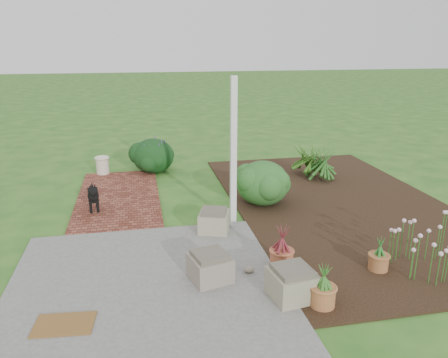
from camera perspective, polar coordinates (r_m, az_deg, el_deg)
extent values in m
plane|color=#245B1C|center=(7.53, -0.90, -6.08)|extent=(80.00, 80.00, 0.00)
cube|color=#61615F|center=(5.86, -10.09, -13.51)|extent=(3.50, 3.50, 0.04)
cube|color=#5A271C|center=(9.06, -13.60, -2.30)|extent=(1.60, 3.50, 0.04)
cube|color=black|center=(8.72, 14.87, -3.20)|extent=(4.00, 7.00, 0.03)
cube|color=white|center=(7.27, 1.24, 3.48)|extent=(0.10, 0.10, 2.50)
cube|color=gray|center=(5.49, 8.89, -13.44)|extent=(0.58, 0.58, 0.34)
cube|color=#75685B|center=(5.79, -1.83, -11.53)|extent=(0.59, 0.59, 0.33)
cube|color=gray|center=(7.18, -1.31, -5.60)|extent=(0.59, 0.59, 0.31)
cube|color=brown|center=(5.35, -20.16, -17.38)|extent=(0.68, 0.47, 0.02)
cube|color=black|center=(8.34, -16.73, -2.03)|extent=(0.22, 0.42, 0.18)
cylinder|color=black|center=(8.27, -17.00, -3.63)|extent=(0.05, 0.05, 0.20)
cylinder|color=black|center=(8.27, -16.15, -3.55)|extent=(0.05, 0.05, 0.20)
cylinder|color=black|center=(8.54, -17.07, -2.95)|extent=(0.05, 0.05, 0.20)
cylinder|color=black|center=(8.54, -16.24, -2.88)|extent=(0.05, 0.05, 0.20)
sphere|color=black|center=(8.06, -16.75, -1.61)|extent=(0.17, 0.17, 0.17)
cone|color=black|center=(8.50, -16.85, -0.79)|extent=(0.08, 0.13, 0.15)
cylinder|color=beige|center=(10.64, -15.58, 1.72)|extent=(0.38, 0.38, 0.39)
ellipsoid|color=#14411C|center=(8.35, 5.09, -0.37)|extent=(1.32, 1.32, 0.86)
cylinder|color=#A85839|center=(6.15, 7.52, -10.27)|extent=(0.36, 0.36, 0.26)
cylinder|color=#9B5F34|center=(6.42, 19.53, -10.17)|extent=(0.32, 0.32, 0.22)
cylinder|color=#A96539|center=(5.44, 12.76, -14.67)|extent=(0.37, 0.37, 0.25)
ellipsoid|color=black|center=(10.60, -9.24, 3.11)|extent=(0.99, 0.99, 0.84)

